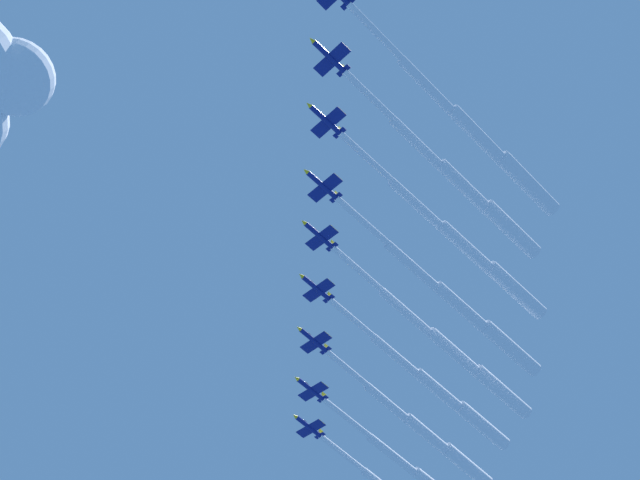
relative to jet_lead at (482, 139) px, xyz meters
The scene contains 7 objects.
jet_lead is the anchor object (origin of this frame).
jet_port_inner 11.90m from the jet_lead, ahead, with size 49.89×51.93×4.27m.
jet_starboard_inner 27.08m from the jet_lead, ahead, with size 52.79×56.10×4.27m.
jet_port_mid 40.87m from the jet_lead, ahead, with size 53.33×56.38×4.25m.
jet_starboard_mid 55.41m from the jet_lead, ahead, with size 55.15×57.34×4.32m.
jet_port_outer 66.58m from the jet_lead, ahead, with size 51.55×53.57×4.29m.
jet_starboard_outer 79.03m from the jet_lead, ahead, with size 49.85×50.65×4.21m.
Camera 1 is at (-83.29, -0.03, -9.10)m, focal length 46.88 mm.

